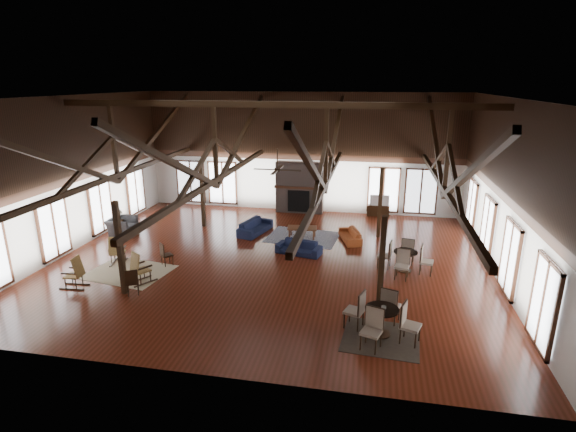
% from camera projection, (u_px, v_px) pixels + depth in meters
% --- Properties ---
extents(floor, '(16.00, 16.00, 0.00)m').
position_uv_depth(floor, '(271.00, 260.00, 17.00)').
color(floor, '#561E12').
rests_on(floor, ground).
extents(ceiling, '(16.00, 14.00, 0.02)m').
position_uv_depth(ceiling, '(269.00, 97.00, 15.25)').
color(ceiling, black).
rests_on(ceiling, wall_back).
extents(wall_back, '(16.00, 0.02, 6.00)m').
position_uv_depth(wall_back, '(301.00, 153.00, 22.70)').
color(wall_back, silver).
rests_on(wall_back, floor).
extents(wall_front, '(16.00, 0.02, 6.00)m').
position_uv_depth(wall_front, '(195.00, 255.00, 9.55)').
color(wall_front, silver).
rests_on(wall_front, floor).
extents(wall_left, '(0.02, 14.00, 6.00)m').
position_uv_depth(wall_left, '(71.00, 175.00, 17.56)').
color(wall_left, silver).
rests_on(wall_left, floor).
extents(wall_right, '(0.02, 14.00, 6.00)m').
position_uv_depth(wall_right, '(508.00, 193.00, 14.69)').
color(wall_right, silver).
rests_on(wall_right, floor).
extents(roof_truss, '(15.60, 14.07, 3.14)m').
position_uv_depth(roof_truss, '(269.00, 155.00, 15.82)').
color(roof_truss, black).
rests_on(roof_truss, wall_back).
extents(post_grid, '(8.16, 7.16, 3.05)m').
position_uv_depth(post_grid, '(270.00, 222.00, 16.55)').
color(post_grid, black).
rests_on(post_grid, floor).
extents(fireplace, '(2.50, 0.69, 2.60)m').
position_uv_depth(fireplace, '(300.00, 187.00, 22.89)').
color(fireplace, brown).
rests_on(fireplace, floor).
extents(ceiling_fan, '(1.60, 1.60, 0.75)m').
position_uv_depth(ceiling_fan, '(277.00, 169.00, 14.88)').
color(ceiling_fan, black).
rests_on(ceiling_fan, roof_truss).
extents(sofa_navy_front, '(1.87, 1.07, 0.52)m').
position_uv_depth(sofa_navy_front, '(299.00, 248.00, 17.59)').
color(sofa_navy_front, '#131834').
rests_on(sofa_navy_front, floor).
extents(sofa_navy_left, '(2.12, 1.26, 0.58)m').
position_uv_depth(sofa_navy_left, '(255.00, 227.00, 19.98)').
color(sofa_navy_left, '#141A37').
rests_on(sofa_navy_left, floor).
extents(sofa_orange, '(1.78, 1.10, 0.49)m').
position_uv_depth(sofa_orange, '(350.00, 235.00, 19.01)').
color(sofa_orange, '#A1471F').
rests_on(sofa_orange, floor).
extents(coffee_table, '(1.31, 0.76, 0.48)m').
position_uv_depth(coffee_table, '(302.00, 228.00, 19.32)').
color(coffee_table, brown).
rests_on(coffee_table, floor).
extents(vase, '(0.22, 0.22, 0.18)m').
position_uv_depth(vase, '(305.00, 226.00, 19.17)').
color(vase, '#B2B2B2').
rests_on(vase, coffee_table).
extents(armchair, '(1.23, 1.09, 0.76)m').
position_uv_depth(armchair, '(122.00, 226.00, 19.73)').
color(armchair, '#2C2C2E').
rests_on(armchair, floor).
extents(side_table_lamp, '(0.44, 0.44, 1.12)m').
position_uv_depth(side_table_lamp, '(120.00, 223.00, 20.12)').
color(side_table_lamp, black).
rests_on(side_table_lamp, floor).
extents(rocking_chair_a, '(0.62, 0.92, 1.08)m').
position_uv_depth(rocking_chair_a, '(117.00, 251.00, 16.54)').
color(rocking_chair_a, olive).
rests_on(rocking_chair_a, floor).
extents(rocking_chair_b, '(0.84, 0.97, 1.11)m').
position_uv_depth(rocking_chair_b, '(139.00, 269.00, 14.97)').
color(rocking_chair_b, olive).
rests_on(rocking_chair_b, floor).
extents(rocking_chair_c, '(0.87, 0.51, 1.08)m').
position_uv_depth(rocking_chair_c, '(76.00, 273.00, 14.66)').
color(rocking_chair_c, olive).
rests_on(rocking_chair_c, floor).
extents(side_chair_a, '(0.53, 0.53, 0.88)m').
position_uv_depth(side_chair_a, '(164.00, 253.00, 16.38)').
color(side_chair_a, black).
rests_on(side_chair_a, floor).
extents(side_chair_b, '(0.51, 0.51, 0.90)m').
position_uv_depth(side_chair_b, '(132.00, 280.00, 14.12)').
color(side_chair_b, black).
rests_on(side_chair_b, floor).
extents(cafe_table_near, '(2.11, 2.11, 1.08)m').
position_uv_depth(cafe_table_near, '(382.00, 316.00, 11.92)').
color(cafe_table_near, black).
rests_on(cafe_table_near, floor).
extents(cafe_table_far, '(2.00, 2.00, 1.02)m').
position_uv_depth(cafe_table_far, '(405.00, 257.00, 15.96)').
color(cafe_table_far, black).
rests_on(cafe_table_far, floor).
extents(cup_near, '(0.13, 0.13, 0.10)m').
position_uv_depth(cup_near, '(384.00, 308.00, 11.78)').
color(cup_near, '#B2B2B2').
rests_on(cup_near, cafe_table_near).
extents(cup_far, '(0.14, 0.14, 0.10)m').
position_uv_depth(cup_far, '(407.00, 251.00, 15.83)').
color(cup_far, '#B2B2B2').
rests_on(cup_far, cafe_table_far).
extents(tv_console, '(1.09, 0.41, 0.54)m').
position_uv_depth(tv_console, '(378.00, 210.00, 22.54)').
color(tv_console, black).
rests_on(tv_console, floor).
extents(television, '(0.95, 0.16, 0.54)m').
position_uv_depth(television, '(379.00, 200.00, 22.38)').
color(television, '#B2B2B2').
rests_on(television, tv_console).
extents(rug_tan, '(3.04, 2.55, 0.01)m').
position_uv_depth(rug_tan, '(129.00, 272.00, 15.97)').
color(rug_tan, tan).
rests_on(rug_tan, floor).
extents(rug_navy, '(3.21, 2.56, 0.01)m').
position_uv_depth(rug_navy, '(303.00, 237.00, 19.51)').
color(rug_navy, '#1A234B').
rests_on(rug_navy, floor).
extents(rug_dark, '(2.12, 1.95, 0.01)m').
position_uv_depth(rug_dark, '(381.00, 338.00, 11.90)').
color(rug_dark, black).
rests_on(rug_dark, floor).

